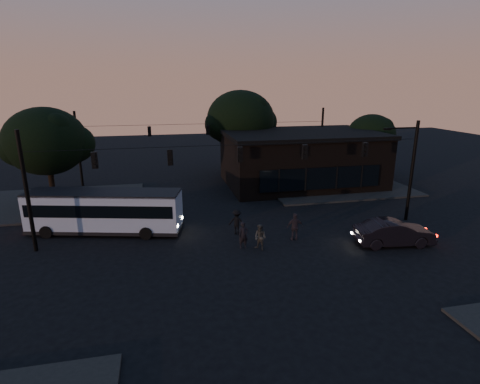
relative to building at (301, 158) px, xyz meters
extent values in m
plane|color=black|center=(-9.00, -15.97, -2.71)|extent=(120.00, 120.00, 0.00)
cube|color=black|center=(3.00, -1.97, -2.63)|extent=(14.00, 10.00, 0.15)
cube|color=black|center=(-23.00, -1.97, -2.63)|extent=(14.00, 10.00, 0.15)
cube|color=black|center=(0.00, 0.03, -0.21)|extent=(15.00, 10.00, 5.00)
cube|color=black|center=(0.00, 0.03, 2.49)|extent=(15.40, 10.40, 0.40)
cube|color=black|center=(0.00, -5.09, -0.91)|extent=(11.50, 0.18, 2.00)
cylinder|color=black|center=(-5.00, 6.03, -0.71)|extent=(0.44, 0.44, 4.00)
ellipsoid|color=black|center=(-5.00, 6.03, 3.49)|extent=(7.60, 7.60, 6.46)
cylinder|color=black|center=(9.00, 2.03, -1.21)|extent=(0.44, 0.44, 3.00)
ellipsoid|color=black|center=(9.00, 2.03, 1.94)|extent=(5.20, 5.20, 4.42)
cylinder|color=black|center=(-23.00, -2.97, -0.91)|extent=(0.44, 0.44, 3.60)
ellipsoid|color=black|center=(-23.00, -2.97, 2.87)|extent=(6.40, 6.40, 5.44)
cylinder|color=black|center=(-22.00, -11.97, 1.04)|extent=(0.24, 0.24, 7.50)
cylinder|color=black|center=(4.00, -11.97, 1.04)|extent=(0.24, 0.24, 7.50)
cylinder|color=black|center=(-9.00, -11.97, 3.49)|extent=(26.00, 0.03, 0.03)
cube|color=black|center=(-18.00, -11.97, 2.84)|extent=(0.34, 0.30, 1.00)
cube|color=black|center=(-13.50, -11.97, 2.84)|extent=(0.34, 0.30, 1.00)
cube|color=black|center=(-9.00, -11.97, 2.84)|extent=(0.34, 0.30, 1.00)
cube|color=black|center=(-4.50, -11.97, 2.84)|extent=(0.34, 0.30, 1.00)
cube|color=black|center=(0.00, -11.97, 2.84)|extent=(0.34, 0.30, 1.00)
cylinder|color=black|center=(-22.00, 4.03, 1.04)|extent=(0.24, 0.24, 7.50)
cylinder|color=black|center=(4.00, 4.03, 1.04)|extent=(0.24, 0.24, 7.50)
cylinder|color=black|center=(-9.00, 4.03, 3.29)|extent=(26.00, 0.03, 0.03)
cube|color=black|center=(-15.00, 4.03, 2.64)|extent=(0.34, 0.30, 1.00)
cube|color=black|center=(-9.00, 4.03, 2.64)|extent=(0.34, 0.30, 1.00)
cube|color=black|center=(-3.00, 4.03, 2.64)|extent=(0.34, 0.30, 1.00)
cube|color=#9EADC9|center=(-18.07, -9.72, -1.06)|extent=(10.64, 4.83, 2.45)
cube|color=black|center=(-18.07, -9.72, -0.82)|extent=(10.25, 4.77, 0.85)
cube|color=black|center=(-18.07, -9.72, 0.17)|extent=(10.64, 4.83, 0.14)
cube|color=black|center=(-18.07, -9.72, -2.38)|extent=(10.76, 4.91, 0.24)
cylinder|color=black|center=(-21.89, -9.97, -2.28)|extent=(0.88, 0.44, 0.85)
cylinder|color=black|center=(-21.31, -7.68, -2.28)|extent=(0.88, 0.44, 0.85)
cylinder|color=black|center=(-15.34, -11.62, -2.28)|extent=(0.88, 0.44, 0.85)
cylinder|color=black|center=(-14.77, -9.34, -2.28)|extent=(0.88, 0.44, 0.85)
imported|color=black|center=(0.24, -15.90, -1.89)|extent=(5.14, 2.29, 1.64)
imported|color=black|center=(-9.30, -14.33, -1.84)|extent=(0.68, 0.50, 1.73)
imported|color=#2F2F2B|center=(-8.33, -14.80, -1.88)|extent=(1.00, 1.01, 1.65)
imported|color=black|center=(-5.69, -13.84, -1.77)|extent=(1.13, 0.54, 1.88)
imported|color=black|center=(-9.21, -11.97, -1.82)|extent=(1.32, 1.08, 1.77)
camera|label=1|loc=(-14.16, -35.57, 7.22)|focal=28.00mm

